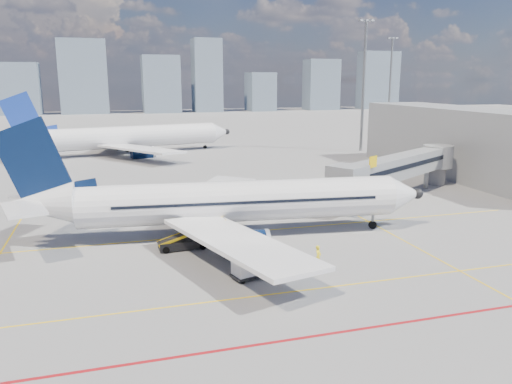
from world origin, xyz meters
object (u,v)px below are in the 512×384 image
second_aircraft (126,137)px  baggage_tug (271,257)px  cargo_dolly (253,265)px  belt_loader (185,242)px  main_aircraft (223,203)px  ramp_worker (318,256)px

second_aircraft → baggage_tug: size_ratio=20.61×
cargo_dolly → belt_loader: belt_loader is taller
cargo_dolly → belt_loader: 8.60m
main_aircraft → baggage_tug: (2.02, -7.96, -2.60)m
baggage_tug → cargo_dolly: cargo_dolly is taller
main_aircraft → cargo_dolly: 10.27m
main_aircraft → cargo_dolly: size_ratio=10.99×
second_aircraft → ramp_worker: second_aircraft is taller
main_aircraft → second_aircraft: size_ratio=0.89×
ramp_worker → main_aircraft: bearing=73.1°
second_aircraft → cargo_dolly: second_aircraft is taller
main_aircraft → ramp_worker: size_ratio=21.81×
belt_loader → ramp_worker: size_ratio=3.37×
second_aircraft → belt_loader: (2.66, -58.73, -2.60)m
baggage_tug → ramp_worker: (3.28, -1.56, 0.25)m
cargo_dolly → ramp_worker: size_ratio=1.98×
main_aircraft → baggage_tug: bearing=-69.5°
cargo_dolly → belt_loader: bearing=100.3°
baggage_tug → ramp_worker: bearing=-9.6°
belt_loader → second_aircraft: bearing=90.4°
second_aircraft → cargo_dolly: (6.52, -66.41, -2.25)m
baggage_tug → ramp_worker: 3.64m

